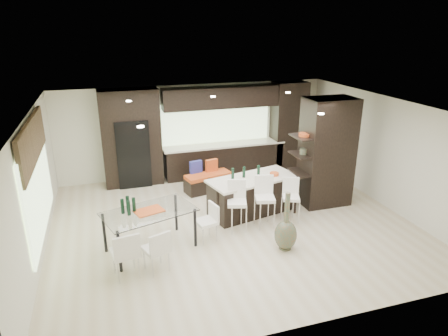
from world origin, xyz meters
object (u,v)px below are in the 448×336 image
object	(u,v)px
stool_left	(237,211)
stool_mid	(264,207)
stool_right	(290,205)
kitchen_island	(252,195)
bench	(208,182)
chair_end	(206,224)
dining_table	(150,230)
chair_near	(156,252)
floor_vase	(286,221)
chair_far	(125,255)

from	to	relation	value
stool_left	stool_mid	bearing A→B (deg)	16.17
stool_left	stool_right	size ratio (longest dim) A/B	1.10
kitchen_island	stool_left	size ratio (longest dim) A/B	2.31
bench	chair_end	world-z (taller)	chair_end
dining_table	chair_end	world-z (taller)	dining_table
stool_left	chair_end	size ratio (longest dim) A/B	1.23
kitchen_island	stool_right	size ratio (longest dim) A/B	2.53
stool_left	chair_end	bearing A→B (deg)	-146.78
stool_mid	chair_end	size ratio (longest dim) A/B	1.27
dining_table	chair_near	world-z (taller)	dining_table
stool_left	floor_vase	bearing A→B (deg)	-39.23
dining_table	chair_end	xyz separation A→B (m)	(1.17, 0.00, -0.05)
dining_table	chair_near	size ratio (longest dim) A/B	2.24
kitchen_island	chair_near	distance (m)	3.13
stool_left	stool_mid	xyz separation A→B (m)	(0.65, -0.01, 0.01)
kitchen_island	floor_vase	xyz separation A→B (m)	(0.04, -1.79, 0.18)
kitchen_island	dining_table	world-z (taller)	kitchen_island
chair_end	chair_near	bearing A→B (deg)	110.58
stool_left	chair_near	world-z (taller)	stool_left
dining_table	stool_mid	bearing A→B (deg)	-12.23
stool_mid	kitchen_island	bearing A→B (deg)	103.97
stool_mid	stool_right	distance (m)	0.66
stool_left	stool_mid	size ratio (longest dim) A/B	0.97
chair_end	stool_left	bearing A→B (deg)	-86.97
dining_table	stool_right	bearing A→B (deg)	-12.80
chair_near	chair_far	xyz separation A→B (m)	(-0.55, -0.02, 0.04)
stool_right	dining_table	distance (m)	3.24
floor_vase	stool_mid	bearing A→B (deg)	92.31
stool_mid	floor_vase	size ratio (longest dim) A/B	0.76
kitchen_island	stool_right	world-z (taller)	kitchen_island
stool_right	dining_table	size ratio (longest dim) A/B	0.48
stool_right	kitchen_island	bearing A→B (deg)	152.45
stool_mid	chair_near	size ratio (longest dim) A/B	1.21
stool_left	dining_table	size ratio (longest dim) A/B	0.52
floor_vase	chair_near	distance (m)	2.63
stool_left	dining_table	world-z (taller)	stool_left
bench	floor_vase	xyz separation A→B (m)	(0.71, -3.38, 0.38)
stool_right	chair_near	distance (m)	3.39
chair_end	stool_right	bearing A→B (deg)	-96.83
bench	chair_end	xyz separation A→B (m)	(-0.74, -2.57, 0.13)
floor_vase	chair_end	distance (m)	1.68
bench	stool_right	bearing A→B (deg)	-73.17
chair_far	floor_vase	bearing A→B (deg)	-9.38
kitchen_island	dining_table	distance (m)	2.76
stool_left	floor_vase	xyz separation A→B (m)	(0.70, -1.03, 0.16)
dining_table	chair_near	xyz separation A→B (m)	(0.00, -0.79, -0.03)
stool_right	chair_end	world-z (taller)	stool_right
floor_vase	chair_far	world-z (taller)	floor_vase
bench	floor_vase	world-z (taller)	floor_vase
stool_right	floor_vase	size ratio (longest dim) A/B	0.68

